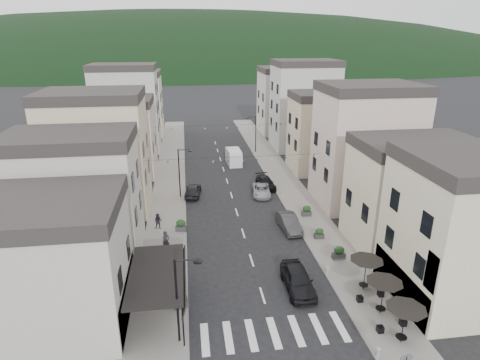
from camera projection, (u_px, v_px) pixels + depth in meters
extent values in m
plane|color=black|center=(281.00, 356.00, 24.27)|extent=(700.00, 700.00, 0.00)
cube|color=slate|center=(170.00, 181.00, 53.08)|extent=(4.00, 76.00, 0.12)
cube|color=slate|center=(281.00, 176.00, 54.99)|extent=(4.00, 76.00, 0.12)
ellipsoid|color=black|center=(190.00, 60.00, 303.52)|extent=(640.00, 360.00, 70.00)
cube|color=#B3ADA4|center=(28.00, 273.00, 25.58)|extent=(12.00, 8.00, 8.00)
cube|color=beige|center=(472.00, 236.00, 28.13)|extent=(10.00, 8.00, 10.00)
cube|color=black|center=(156.00, 274.00, 26.87)|extent=(3.60, 7.50, 0.15)
cube|color=black|center=(184.00, 278.00, 27.27)|extent=(0.34, 7.50, 0.99)
cylinder|color=black|center=(183.00, 326.00, 24.38)|extent=(0.10, 0.10, 3.20)
cylinder|color=black|center=(183.00, 265.00, 30.89)|extent=(0.10, 0.10, 3.20)
cube|color=#B3ADA4|center=(77.00, 202.00, 33.74)|extent=(10.00, 7.00, 10.00)
cube|color=#262323|center=(67.00, 139.00, 31.86)|extent=(10.20, 7.14, 1.00)
cube|color=#C1AD90|center=(98.00, 157.00, 42.71)|extent=(10.00, 8.00, 12.00)
cube|color=#262323|center=(90.00, 95.00, 40.48)|extent=(10.20, 8.16, 1.00)
cube|color=#BFA69A|center=(117.00, 141.00, 54.30)|extent=(10.00, 8.00, 9.50)
cube|color=#262323|center=(112.00, 102.00, 52.51)|extent=(10.20, 8.16, 1.00)
cube|color=#989894|center=(127.00, 112.00, 64.88)|extent=(10.00, 7.00, 13.00)
cube|color=#262323|center=(122.00, 67.00, 62.48)|extent=(10.20, 7.14, 1.00)
cube|color=beige|center=(135.00, 106.00, 76.39)|extent=(10.00, 9.00, 11.00)
cube|color=#262323|center=(132.00, 73.00, 74.33)|extent=(10.20, 9.18, 1.00)
cube|color=beige|center=(410.00, 199.00, 35.75)|extent=(10.00, 7.00, 9.00)
cube|color=#262323|center=(419.00, 144.00, 34.04)|extent=(10.20, 7.14, 1.00)
cube|color=#BFA69A|center=(365.00, 150.00, 44.46)|extent=(10.00, 8.00, 12.50)
cube|color=#262323|center=(372.00, 88.00, 42.15)|extent=(10.20, 8.16, 1.00)
cube|color=#C1AD90|center=(327.00, 135.00, 56.06)|extent=(10.00, 7.00, 10.00)
cube|color=#262323|center=(330.00, 96.00, 54.17)|extent=(10.20, 7.14, 1.00)
cube|color=#989894|center=(304.00, 108.00, 66.63)|extent=(10.00, 8.00, 13.50)
cube|color=#262323|center=(306.00, 63.00, 64.14)|extent=(10.20, 8.16, 1.00)
cube|color=#B3ADA4|center=(286.00, 103.00, 78.14)|extent=(10.00, 9.00, 11.50)
cube|color=#262323|center=(287.00, 70.00, 76.00)|extent=(10.20, 9.18, 1.00)
cylinder|color=black|center=(403.00, 327.00, 24.82)|extent=(0.06, 0.06, 2.30)
cone|color=black|center=(406.00, 312.00, 24.44)|extent=(2.50, 2.50, 0.55)
cylinder|color=black|center=(401.00, 337.00, 25.08)|extent=(0.70, 0.70, 0.04)
cylinder|color=black|center=(382.00, 299.00, 27.42)|extent=(0.06, 0.06, 2.30)
cone|color=black|center=(384.00, 285.00, 27.05)|extent=(2.50, 2.50, 0.55)
cylinder|color=black|center=(381.00, 308.00, 27.69)|extent=(0.70, 0.70, 0.04)
cylinder|color=black|center=(365.00, 276.00, 30.03)|extent=(0.06, 0.06, 2.30)
cone|color=black|center=(366.00, 263.00, 29.65)|extent=(2.50, 2.50, 0.55)
cylinder|color=black|center=(364.00, 285.00, 30.30)|extent=(0.70, 0.70, 0.04)
cylinder|color=black|center=(177.00, 302.00, 24.33)|extent=(0.14, 0.14, 6.00)
cylinder|color=black|center=(187.00, 260.00, 23.42)|extent=(1.40, 0.10, 0.10)
cylinder|color=black|center=(198.00, 261.00, 23.56)|extent=(0.56, 0.56, 0.08)
cylinder|color=black|center=(179.00, 174.00, 46.67)|extent=(0.14, 0.14, 6.00)
cylinder|color=black|center=(184.00, 150.00, 45.76)|extent=(1.40, 0.10, 0.10)
cylinder|color=black|center=(190.00, 151.00, 45.90)|extent=(0.56, 0.56, 0.08)
cylinder|color=black|center=(256.00, 135.00, 64.98)|extent=(0.14, 0.14, 6.00)
cylinder|color=black|center=(252.00, 117.00, 63.90)|extent=(1.40, 0.10, 0.10)
cylinder|color=black|center=(248.00, 118.00, 63.86)|extent=(0.56, 0.56, 0.08)
cylinder|color=slate|center=(406.00, 359.00, 20.95)|extent=(0.70, 0.04, 0.70)
cylinder|color=gray|center=(185.00, 297.00, 28.98)|extent=(0.26, 0.26, 0.60)
cylinder|color=gray|center=(185.00, 274.00, 31.78)|extent=(0.26, 0.26, 0.60)
cylinder|color=gray|center=(327.00, 270.00, 32.30)|extent=(0.26, 0.26, 0.60)
cylinder|color=gray|center=(378.00, 353.00, 23.92)|extent=(0.26, 0.26, 0.60)
cylinder|color=black|center=(235.00, 157.00, 42.69)|extent=(19.00, 0.02, 0.02)
cone|color=beige|center=(152.00, 162.00, 41.65)|extent=(0.28, 0.28, 0.24)
cone|color=navy|center=(168.00, 162.00, 41.88)|extent=(0.28, 0.28, 0.24)
cone|color=beige|center=(183.00, 162.00, 42.11)|extent=(0.28, 0.28, 0.24)
cone|color=navy|center=(198.00, 162.00, 42.33)|extent=(0.28, 0.28, 0.24)
cone|color=beige|center=(213.00, 162.00, 42.55)|extent=(0.28, 0.28, 0.24)
cone|color=navy|center=(228.00, 162.00, 42.76)|extent=(0.28, 0.28, 0.24)
cone|color=beige|center=(243.00, 161.00, 42.96)|extent=(0.28, 0.28, 0.24)
cone|color=navy|center=(257.00, 160.00, 43.16)|extent=(0.28, 0.28, 0.24)
cone|color=beige|center=(272.00, 159.00, 43.34)|extent=(0.28, 0.28, 0.24)
cone|color=navy|center=(286.00, 158.00, 43.52)|extent=(0.28, 0.28, 0.24)
cone|color=beige|center=(300.00, 157.00, 43.70)|extent=(0.28, 0.28, 0.24)
cone|color=navy|center=(314.00, 156.00, 43.87)|extent=(0.28, 0.28, 0.24)
cylinder|color=black|center=(221.00, 125.00, 57.59)|extent=(19.00, 0.02, 0.02)
cone|color=beige|center=(160.00, 128.00, 56.54)|extent=(0.28, 0.28, 0.24)
cone|color=navy|center=(171.00, 129.00, 56.77)|extent=(0.28, 0.28, 0.24)
cone|color=beige|center=(183.00, 129.00, 57.00)|extent=(0.28, 0.28, 0.24)
cone|color=navy|center=(194.00, 129.00, 57.23)|extent=(0.28, 0.28, 0.24)
cone|color=beige|center=(205.00, 129.00, 57.44)|extent=(0.28, 0.28, 0.24)
cone|color=navy|center=(216.00, 129.00, 57.65)|extent=(0.28, 0.28, 0.24)
cone|color=beige|center=(227.00, 128.00, 57.86)|extent=(0.28, 0.28, 0.24)
cone|color=navy|center=(238.00, 128.00, 58.05)|extent=(0.28, 0.28, 0.24)
cone|color=beige|center=(249.00, 127.00, 58.24)|extent=(0.28, 0.28, 0.24)
cone|color=navy|center=(259.00, 127.00, 58.42)|extent=(0.28, 0.28, 0.24)
cone|color=beige|center=(270.00, 126.00, 58.59)|extent=(0.28, 0.28, 0.24)
cone|color=navy|center=(281.00, 125.00, 58.76)|extent=(0.28, 0.28, 0.24)
imported|color=black|center=(298.00, 280.00, 30.33)|extent=(2.01, 4.94, 1.68)
imported|color=#2F2F31|center=(289.00, 222.00, 39.73)|extent=(1.87, 4.63, 1.50)
imported|color=#989BA0|center=(261.00, 190.00, 48.30)|extent=(2.59, 4.67, 1.24)
imported|color=black|center=(266.00, 183.00, 50.65)|extent=(2.20, 4.67, 1.32)
imported|color=black|center=(193.00, 190.00, 48.03)|extent=(2.30, 4.53, 1.48)
cube|color=silver|center=(234.00, 157.00, 60.02)|extent=(2.05, 4.82, 1.98)
cube|color=silver|center=(234.00, 151.00, 59.12)|extent=(1.94, 3.24, 0.50)
cylinder|color=black|center=(230.00, 165.00, 58.46)|extent=(0.27, 0.70, 0.69)
cylinder|color=black|center=(241.00, 165.00, 58.72)|extent=(0.27, 0.70, 0.69)
cylinder|color=black|center=(227.00, 158.00, 61.77)|extent=(0.27, 0.70, 0.69)
cylinder|color=black|center=(237.00, 158.00, 62.02)|extent=(0.27, 0.70, 0.69)
imported|color=black|center=(166.00, 241.00, 35.43)|extent=(0.83, 0.73, 1.91)
imported|color=black|center=(158.00, 221.00, 39.58)|extent=(0.88, 0.75, 1.61)
cube|color=#2B2B2D|center=(181.00, 304.00, 28.35)|extent=(1.14, 0.85, 0.51)
ellipsoid|color=black|center=(181.00, 297.00, 28.15)|extent=(0.90, 0.57, 0.65)
cube|color=#323235|center=(181.00, 228.00, 39.34)|extent=(1.17, 0.84, 0.53)
ellipsoid|color=black|center=(181.00, 223.00, 39.14)|extent=(0.93, 0.59, 0.68)
cube|color=#303032|center=(338.00, 256.00, 34.41)|extent=(1.09, 0.64, 0.53)
ellipsoid|color=black|center=(339.00, 250.00, 34.21)|extent=(0.94, 0.60, 0.68)
cube|color=#2B2B2E|center=(319.00, 236.00, 37.94)|extent=(0.93, 0.53, 0.46)
ellipsoid|color=black|center=(319.00, 231.00, 37.77)|extent=(0.80, 0.51, 0.58)
cube|color=#2F2F32|center=(306.00, 213.00, 42.66)|extent=(1.06, 0.65, 0.51)
ellipsoid|color=black|center=(307.00, 208.00, 42.47)|extent=(0.89, 0.57, 0.65)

